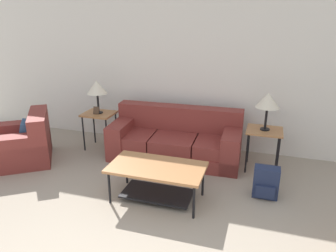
{
  "coord_description": "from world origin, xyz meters",
  "views": [
    {
      "loc": [
        1.23,
        -1.48,
        2.38
      ],
      "look_at": [
        -0.05,
        2.66,
        0.8
      ],
      "focal_mm": 35.0,
      "sensor_mm": 36.0,
      "label": 1
    }
  ],
  "objects_px": {
    "side_table_right": "(264,135)",
    "side_table_left": "(99,117)",
    "couch": "(176,141)",
    "table_lamp_right": "(268,101)",
    "table_lamp_left": "(97,88)",
    "backpack": "(266,183)",
    "coffee_table": "(157,175)",
    "armchair": "(21,145)"
  },
  "relations": [
    {
      "from": "side_table_right",
      "to": "table_lamp_right",
      "type": "height_order",
      "value": "table_lamp_right"
    },
    {
      "from": "couch",
      "to": "side_table_right",
      "type": "xyz_separation_m",
      "value": [
        1.39,
        -0.02,
        0.28
      ]
    },
    {
      "from": "side_table_left",
      "to": "armchair",
      "type": "bearing_deg",
      "value": -138.56
    },
    {
      "from": "side_table_left",
      "to": "table_lamp_right",
      "type": "xyz_separation_m",
      "value": [
        2.77,
        0.0,
        0.53
      ]
    },
    {
      "from": "side_table_right",
      "to": "backpack",
      "type": "bearing_deg",
      "value": -84.06
    },
    {
      "from": "coffee_table",
      "to": "backpack",
      "type": "bearing_deg",
      "value": 19.64
    },
    {
      "from": "table_lamp_left",
      "to": "side_table_left",
      "type": "bearing_deg",
      "value": 0.0
    },
    {
      "from": "coffee_table",
      "to": "side_table_right",
      "type": "height_order",
      "value": "side_table_right"
    },
    {
      "from": "side_table_right",
      "to": "table_lamp_left",
      "type": "distance_m",
      "value": 2.82
    },
    {
      "from": "table_lamp_right",
      "to": "backpack",
      "type": "height_order",
      "value": "table_lamp_right"
    },
    {
      "from": "side_table_right",
      "to": "table_lamp_left",
      "type": "bearing_deg",
      "value": 180.0
    },
    {
      "from": "side_table_left",
      "to": "table_lamp_right",
      "type": "bearing_deg",
      "value": 0.0
    },
    {
      "from": "coffee_table",
      "to": "table_lamp_right",
      "type": "xyz_separation_m",
      "value": [
        1.27,
        1.28,
        0.75
      ]
    },
    {
      "from": "armchair",
      "to": "side_table_right",
      "type": "distance_m",
      "value": 3.85
    },
    {
      "from": "couch",
      "to": "side_table_right",
      "type": "relative_size",
      "value": 3.27
    },
    {
      "from": "couch",
      "to": "armchair",
      "type": "distance_m",
      "value": 2.51
    },
    {
      "from": "couch",
      "to": "side_table_left",
      "type": "bearing_deg",
      "value": -179.19
    },
    {
      "from": "side_table_left",
      "to": "side_table_right",
      "type": "xyz_separation_m",
      "value": [
        2.77,
        0.0,
        0.0
      ]
    },
    {
      "from": "armchair",
      "to": "coffee_table",
      "type": "bearing_deg",
      "value": -9.65
    },
    {
      "from": "side_table_left",
      "to": "backpack",
      "type": "distance_m",
      "value": 2.98
    },
    {
      "from": "coffee_table",
      "to": "table_lamp_right",
      "type": "bearing_deg",
      "value": 45.27
    },
    {
      "from": "coffee_table",
      "to": "side_table_left",
      "type": "height_order",
      "value": "side_table_left"
    },
    {
      "from": "table_lamp_left",
      "to": "couch",
      "type": "bearing_deg",
      "value": 0.81
    },
    {
      "from": "table_lamp_left",
      "to": "table_lamp_right",
      "type": "height_order",
      "value": "same"
    },
    {
      "from": "side_table_right",
      "to": "side_table_left",
      "type": "bearing_deg",
      "value": 180.0
    },
    {
      "from": "side_table_left",
      "to": "table_lamp_left",
      "type": "relative_size",
      "value": 1.15
    },
    {
      "from": "backpack",
      "to": "table_lamp_left",
      "type": "bearing_deg",
      "value": 164.39
    },
    {
      "from": "side_table_left",
      "to": "side_table_right",
      "type": "height_order",
      "value": "same"
    },
    {
      "from": "armchair",
      "to": "table_lamp_left",
      "type": "bearing_deg",
      "value": 41.44
    },
    {
      "from": "backpack",
      "to": "coffee_table",
      "type": "bearing_deg",
      "value": -160.36
    },
    {
      "from": "side_table_left",
      "to": "backpack",
      "type": "relative_size",
      "value": 1.55
    },
    {
      "from": "table_lamp_right",
      "to": "backpack",
      "type": "bearing_deg",
      "value": -84.06
    },
    {
      "from": "couch",
      "to": "armchair",
      "type": "relative_size",
      "value": 1.61
    },
    {
      "from": "couch",
      "to": "coffee_table",
      "type": "xyz_separation_m",
      "value": [
        0.12,
        -1.3,
        0.06
      ]
    },
    {
      "from": "couch",
      "to": "armchair",
      "type": "height_order",
      "value": "couch"
    },
    {
      "from": "couch",
      "to": "table_lamp_right",
      "type": "bearing_deg",
      "value": -0.81
    },
    {
      "from": "table_lamp_right",
      "to": "side_table_right",
      "type": "bearing_deg",
      "value": 0.0
    },
    {
      "from": "armchair",
      "to": "table_lamp_left",
      "type": "height_order",
      "value": "table_lamp_left"
    },
    {
      "from": "couch",
      "to": "table_lamp_right",
      "type": "distance_m",
      "value": 1.6
    },
    {
      "from": "side_table_right",
      "to": "table_lamp_right",
      "type": "bearing_deg",
      "value": 180.0
    },
    {
      "from": "armchair",
      "to": "backpack",
      "type": "height_order",
      "value": "armchair"
    },
    {
      "from": "armchair",
      "to": "table_lamp_left",
      "type": "relative_size",
      "value": 2.33
    }
  ]
}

